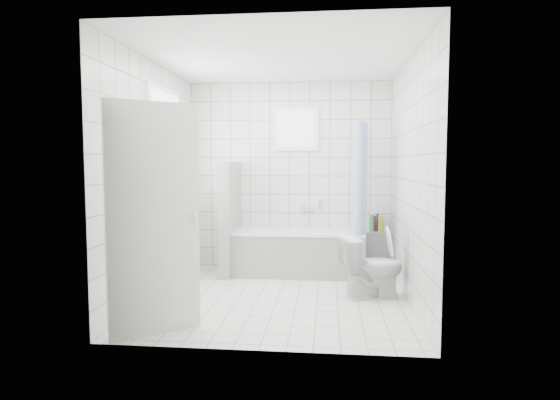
# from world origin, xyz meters

# --- Properties ---
(ground) EXTENTS (3.00, 3.00, 0.00)m
(ground) POSITION_xyz_m (0.00, 0.00, 0.00)
(ground) COLOR white
(ground) RESTS_ON ground
(ceiling) EXTENTS (3.00, 3.00, 0.00)m
(ceiling) POSITION_xyz_m (0.00, 0.00, 2.60)
(ceiling) COLOR white
(ceiling) RESTS_ON ground
(wall_back) EXTENTS (2.80, 0.02, 2.60)m
(wall_back) POSITION_xyz_m (0.00, 1.50, 1.30)
(wall_back) COLOR white
(wall_back) RESTS_ON ground
(wall_front) EXTENTS (2.80, 0.02, 2.60)m
(wall_front) POSITION_xyz_m (0.00, -1.50, 1.30)
(wall_front) COLOR white
(wall_front) RESTS_ON ground
(wall_left) EXTENTS (0.02, 3.00, 2.60)m
(wall_left) POSITION_xyz_m (-1.40, 0.00, 1.30)
(wall_left) COLOR white
(wall_left) RESTS_ON ground
(wall_right) EXTENTS (0.02, 3.00, 2.60)m
(wall_right) POSITION_xyz_m (1.40, 0.00, 1.30)
(wall_right) COLOR white
(wall_right) RESTS_ON ground
(window_left) EXTENTS (0.01, 0.90, 1.40)m
(window_left) POSITION_xyz_m (-1.35, 0.30, 1.60)
(window_left) COLOR white
(window_left) RESTS_ON wall_left
(window_back) EXTENTS (0.50, 0.01, 0.50)m
(window_back) POSITION_xyz_m (0.10, 1.46, 1.95)
(window_back) COLOR white
(window_back) RESTS_ON wall_back
(window_sill) EXTENTS (0.18, 1.02, 0.08)m
(window_sill) POSITION_xyz_m (-1.31, 0.30, 0.86)
(window_sill) COLOR white
(window_sill) RESTS_ON wall_left
(door) EXTENTS (0.65, 0.53, 2.00)m
(door) POSITION_xyz_m (-0.94, -1.23, 1.00)
(door) COLOR silver
(door) RESTS_ON ground
(bathtub) EXTENTS (1.71, 0.77, 0.58)m
(bathtub) POSITION_xyz_m (0.16, 1.12, 0.29)
(bathtub) COLOR white
(bathtub) RESTS_ON ground
(partition_wall) EXTENTS (0.15, 0.85, 1.50)m
(partition_wall) POSITION_xyz_m (-0.76, 1.07, 0.75)
(partition_wall) COLOR white
(partition_wall) RESTS_ON ground
(tiled_ledge) EXTENTS (0.40, 0.24, 0.55)m
(tiled_ledge) POSITION_xyz_m (1.21, 1.38, 0.28)
(tiled_ledge) COLOR white
(tiled_ledge) RESTS_ON ground
(toilet) EXTENTS (0.76, 0.57, 0.69)m
(toilet) POSITION_xyz_m (1.03, 0.08, 0.35)
(toilet) COLOR white
(toilet) RESTS_ON ground
(curtain_rod) EXTENTS (0.02, 0.80, 0.02)m
(curtain_rod) POSITION_xyz_m (0.95, 1.10, 2.00)
(curtain_rod) COLOR silver
(curtain_rod) RESTS_ON wall_back
(shower_curtain) EXTENTS (0.14, 0.48, 1.78)m
(shower_curtain) POSITION_xyz_m (0.95, 0.97, 1.10)
(shower_curtain) COLOR #4676CE
(shower_curtain) RESTS_ON curtain_rod
(tub_faucet) EXTENTS (0.18, 0.06, 0.06)m
(tub_faucet) POSITION_xyz_m (0.26, 1.46, 0.85)
(tub_faucet) COLOR silver
(tub_faucet) RESTS_ON wall_back
(sill_bottles) EXTENTS (0.18, 0.77, 0.33)m
(sill_bottles) POSITION_xyz_m (-1.30, 0.20, 1.05)
(sill_bottles) COLOR #BB5D98
(sill_bottles) RESTS_ON window_sill
(ledge_bottles) EXTENTS (0.18, 0.16, 0.24)m
(ledge_bottles) POSITION_xyz_m (1.20, 1.35, 0.66)
(ledge_bottles) COLOR red
(ledge_bottles) RESTS_ON tiled_ledge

